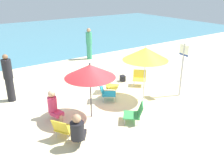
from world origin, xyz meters
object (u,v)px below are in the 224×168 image
at_px(beach_chair_d, 106,92).
at_px(person_d, 9,78).
at_px(beach_chair_e, 110,84).
at_px(beach_chair_a, 135,113).
at_px(person_b, 78,130).
at_px(beach_bag, 123,78).
at_px(person_a, 53,105).
at_px(umbrella_yellow, 146,54).
at_px(warning_sign, 183,63).
at_px(umbrella_red, 90,71).
at_px(person_c, 89,44).
at_px(beach_chair_c, 63,128).
at_px(beach_chair_b, 139,77).

distance_m(beach_chair_d, person_d, 3.40).
bearing_deg(beach_chair_d, beach_chair_e, 80.68).
xyz_separation_m(beach_chair_a, beach_chair_e, (0.62, 2.27, 0.04)).
xyz_separation_m(person_b, beach_bag, (3.71, 3.05, -0.36)).
bearing_deg(person_a, person_d, -176.68).
bearing_deg(person_a, beach_chair_e, 88.26).
relative_size(umbrella_yellow, beach_chair_d, 2.66).
height_order(person_d, warning_sign, warning_sign).
distance_m(umbrella_red, beach_chair_d, 1.70).
relative_size(person_a, warning_sign, 0.47).
height_order(person_c, person_d, person_d).
bearing_deg(beach_chair_d, beach_chair_a, -56.69).
relative_size(person_c, beach_bag, 6.62).
bearing_deg(person_b, person_d, 47.62).
xyz_separation_m(person_b, person_c, (4.27, 6.85, 0.36)).
distance_m(beach_chair_a, beach_chair_c, 2.18).
relative_size(beach_chair_b, warning_sign, 0.36).
xyz_separation_m(beach_chair_a, person_d, (-2.68, 3.65, 0.56)).
bearing_deg(beach_chair_e, beach_chair_d, -86.98).
distance_m(person_d, warning_sign, 6.14).
bearing_deg(beach_chair_e, person_a, -116.80).
bearing_deg(beach_chair_a, umbrella_yellow, -101.02).
height_order(umbrella_yellow, person_b, umbrella_yellow).
height_order(umbrella_red, person_a, umbrella_red).
xyz_separation_m(person_d, beach_bag, (4.40, -0.74, -0.73)).
distance_m(beach_chair_a, person_d, 4.56).
xyz_separation_m(umbrella_yellow, beach_chair_a, (-1.27, -1.07, -1.39)).
bearing_deg(beach_chair_a, person_c, -69.80).
xyz_separation_m(person_a, person_d, (-0.76, 2.06, 0.41)).
distance_m(umbrella_yellow, umbrella_red, 2.21).
height_order(umbrella_yellow, warning_sign, warning_sign).
relative_size(umbrella_red, person_b, 1.85).
distance_m(umbrella_red, person_b, 1.87).
xyz_separation_m(beach_chair_b, beach_bag, (-0.32, 0.72, -0.21)).
xyz_separation_m(beach_chair_d, person_a, (-2.00, -0.14, 0.10)).
height_order(beach_chair_d, person_a, person_a).
relative_size(person_c, person_d, 0.99).
height_order(warning_sign, beach_bag, warning_sign).
height_order(umbrella_yellow, beach_chair_e, umbrella_yellow).
bearing_deg(person_c, warning_sign, -27.52).
height_order(beach_chair_b, person_c, person_c).
bearing_deg(beach_chair_e, warning_sign, 6.85).
relative_size(person_b, person_d, 0.56).
bearing_deg(person_b, beach_chair_a, -48.74).
bearing_deg(beach_chair_b, person_b, -16.66).
relative_size(person_a, person_c, 0.55).
xyz_separation_m(beach_chair_a, beach_chair_b, (2.04, 2.19, 0.04)).
height_order(person_a, person_d, person_d).
xyz_separation_m(beach_chair_c, beach_chair_e, (2.76, 1.83, 0.03)).
distance_m(beach_chair_b, beach_chair_c, 4.53).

